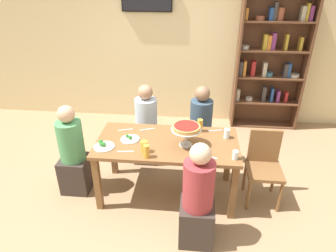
{
  "coord_description": "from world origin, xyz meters",
  "views": [
    {
      "loc": [
        0.3,
        -2.96,
        2.53
      ],
      "look_at": [
        0.0,
        0.1,
        0.89
      ],
      "focal_mm": 32.44,
      "sensor_mm": 36.0,
      "label": 1
    }
  ],
  "objects": [
    {
      "name": "cutlery_spare_fork",
      "position": [
        0.55,
        0.32,
        0.74
      ],
      "size": [
        0.18,
        0.06,
        0.0
      ],
      "primitive_type": "cube",
      "rotation": [
        0.0,
        0.0,
        3.4
      ],
      "color": "silver",
      "rests_on": "dining_table"
    },
    {
      "name": "salad_plate_near_diner",
      "position": [
        -0.69,
        -0.18,
        0.76
      ],
      "size": [
        0.23,
        0.23,
        0.07
      ],
      "color": "white",
      "rests_on": "dining_table"
    },
    {
      "name": "cutlery_knife_near",
      "position": [
        -0.27,
        0.27,
        0.74
      ],
      "size": [
        0.17,
        0.08,
        0.0
      ],
      "primitive_type": "cube",
      "rotation": [
        0.0,
        0.0,
        3.53
      ],
      "color": "silver",
      "rests_on": "dining_table"
    },
    {
      "name": "bookshelf",
      "position": [
        1.49,
        2.01,
        1.15
      ],
      "size": [
        1.1,
        0.3,
        2.21
      ],
      "color": "brown",
      "rests_on": "ground_plane"
    },
    {
      "name": "cutlery_fork_far",
      "position": [
        -0.53,
        0.23,
        0.74
      ],
      "size": [
        0.18,
        0.07,
        0.0
      ],
      "primitive_type": "cube",
      "rotation": [
        0.0,
        0.0,
        3.46
      ],
      "color": "silver",
      "rests_on": "dining_table"
    },
    {
      "name": "salad_plate_far_diner",
      "position": [
        -0.43,
        -0.0,
        0.75
      ],
      "size": [
        0.22,
        0.22,
        0.06
      ],
      "color": "white",
      "rests_on": "dining_table"
    },
    {
      "name": "diner_head_west",
      "position": [
        -1.14,
        -0.03,
        0.49
      ],
      "size": [
        0.34,
        0.34,
        1.15
      ],
      "color": "#382D28",
      "rests_on": "ground_plane"
    },
    {
      "name": "water_glass_clear_far",
      "position": [
        0.68,
        0.15,
        0.8
      ],
      "size": [
        0.07,
        0.07,
        0.11
      ],
      "primitive_type": "cylinder",
      "color": "white",
      "rests_on": "dining_table"
    },
    {
      "name": "chair_head_east",
      "position": [
        1.13,
        0.04,
        0.49
      ],
      "size": [
        0.4,
        0.4,
        0.87
      ],
      "rotation": [
        0.0,
        0.0,
        3.14
      ],
      "color": "brown",
      "rests_on": "ground_plane"
    },
    {
      "name": "diner_near_right",
      "position": [
        0.37,
        -0.69,
        0.49
      ],
      "size": [
        0.34,
        0.34,
        1.15
      ],
      "rotation": [
        0.0,
        0.0,
        1.57
      ],
      "color": "#382D28",
      "rests_on": "ground_plane"
    },
    {
      "name": "cutlery_knife_far",
      "position": [
        0.47,
        -0.27,
        0.74
      ],
      "size": [
        0.18,
        0.05,
        0.0
      ],
      "primitive_type": "cube",
      "rotation": [
        0.0,
        0.0,
        -0.22
      ],
      "color": "silver",
      "rests_on": "dining_table"
    },
    {
      "name": "diner_far_left",
      "position": [
        -0.36,
        0.71,
        0.49
      ],
      "size": [
        0.34,
        0.34,
        1.15
      ],
      "rotation": [
        0.0,
        0.0,
        -1.57
      ],
      "color": "#382D28",
      "rests_on": "ground_plane"
    },
    {
      "name": "rear_partition",
      "position": [
        0.0,
        2.2,
        1.4
      ],
      "size": [
        8.0,
        0.12,
        2.8
      ],
      "primitive_type": "cube",
      "color": "beige",
      "rests_on": "ground_plane"
    },
    {
      "name": "beer_glass_amber_tall",
      "position": [
        0.37,
        0.28,
        0.82
      ],
      "size": [
        0.07,
        0.07,
        0.16
      ],
      "primitive_type": "cylinder",
      "color": "gold",
      "rests_on": "dining_table"
    },
    {
      "name": "deep_dish_pizza_stand",
      "position": [
        0.22,
        -0.05,
        0.95
      ],
      "size": [
        0.34,
        0.34,
        0.25
      ],
      "color": "silver",
      "rests_on": "dining_table"
    },
    {
      "name": "water_glass_clear_near",
      "position": [
        0.74,
        -0.28,
        0.79
      ],
      "size": [
        0.06,
        0.06,
        0.09
      ],
      "primitive_type": "cylinder",
      "color": "white",
      "rests_on": "dining_table"
    },
    {
      "name": "ground_plane",
      "position": [
        0.0,
        0.0,
        0.0
      ],
      "size": [
        12.0,
        12.0,
        0.0
      ],
      "primitive_type": "plane",
      "color": "#9E7A56"
    },
    {
      "name": "beer_glass_amber_spare",
      "position": [
        -0.18,
        -0.34,
        0.81
      ],
      "size": [
        0.06,
        0.06,
        0.15
      ],
      "primitive_type": "cylinder",
      "color": "gold",
      "rests_on": "dining_table"
    },
    {
      "name": "diner_far_right",
      "position": [
        0.39,
        0.73,
        0.49
      ],
      "size": [
        0.34,
        0.34,
        1.15
      ],
      "rotation": [
        0.0,
        0.0,
        -1.57
      ],
      "color": "#382D28",
      "rests_on": "ground_plane"
    },
    {
      "name": "cutlery_fork_near",
      "position": [
        -0.43,
        -0.25,
        0.74
      ],
      "size": [
        0.18,
        0.04,
        0.0
      ],
      "primitive_type": "cube",
      "rotation": [
        0.0,
        0.0,
        0.14
      ],
      "color": "silver",
      "rests_on": "dining_table"
    },
    {
      "name": "dining_table",
      "position": [
        0.0,
        0.0,
        0.64
      ],
      "size": [
        1.63,
        0.81,
        0.74
      ],
      "color": "brown",
      "rests_on": "ground_plane"
    },
    {
      "name": "beer_glass_amber_short",
      "position": [
        -0.22,
        -0.24,
        0.81
      ],
      "size": [
        0.08,
        0.08,
        0.13
      ],
      "primitive_type": "cylinder",
      "color": "gold",
      "rests_on": "dining_table"
    }
  ]
}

